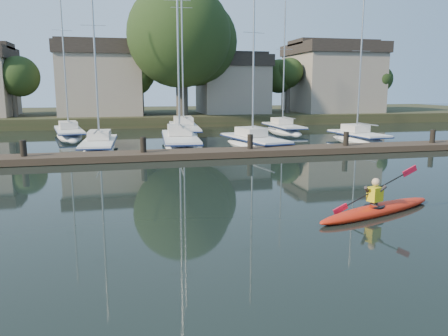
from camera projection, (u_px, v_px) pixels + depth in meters
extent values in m
plane|color=black|center=(294.00, 244.00, 10.89)|extent=(160.00, 160.00, 0.00)
ellipsoid|color=red|center=(377.00, 210.00, 13.46)|extent=(4.89, 2.32, 0.38)
cylinder|color=black|center=(374.00, 207.00, 13.35)|extent=(0.95, 0.95, 0.10)
imported|color=#2A2627|center=(375.00, 195.00, 13.28)|extent=(0.38, 0.46, 1.08)
cube|color=gold|center=(375.00, 194.00, 13.27)|extent=(0.50, 0.43, 0.44)
sphere|color=tan|center=(376.00, 182.00, 13.21)|extent=(0.24, 0.24, 0.24)
cube|color=#3F2D24|center=(198.00, 154.00, 24.26)|extent=(34.00, 2.00, 0.35)
cylinder|color=black|center=(24.00, 158.00, 22.22)|extent=(0.32, 0.32, 1.80)
cylinder|color=black|center=(144.00, 154.00, 23.57)|extent=(0.32, 0.32, 1.80)
cylinder|color=black|center=(250.00, 150.00, 24.91)|extent=(0.32, 0.32, 1.80)
cylinder|color=black|center=(346.00, 147.00, 26.26)|extent=(0.32, 0.32, 1.80)
cylinder|color=black|center=(432.00, 144.00, 27.60)|extent=(0.32, 0.32, 1.80)
ellipsoid|color=white|center=(100.00, 154.00, 27.47)|extent=(2.28, 8.01, 1.77)
cube|color=white|center=(99.00, 141.00, 27.32)|extent=(2.13, 6.58, 0.13)
cube|color=#16224E|center=(99.00, 142.00, 27.33)|extent=(2.21, 6.74, 0.07)
cube|color=beige|center=(99.00, 135.00, 27.72)|extent=(1.40, 2.27, 0.51)
cylinder|color=#9EA0A5|center=(94.00, 48.00, 26.52)|extent=(0.11, 0.11, 11.20)
cylinder|color=#9EA0A5|center=(97.00, 131.00, 26.03)|extent=(0.20, 3.02, 0.07)
cylinder|color=#9EA0A5|center=(93.00, 25.00, 26.27)|extent=(1.49, 0.09, 0.03)
ellipsoid|color=white|center=(180.00, 151.00, 29.30)|extent=(2.89, 9.79, 2.04)
cube|color=white|center=(180.00, 136.00, 29.13)|extent=(2.67, 8.04, 0.15)
cube|color=#16224E|center=(180.00, 138.00, 29.14)|extent=(2.77, 8.24, 0.09)
cube|color=beige|center=(179.00, 130.00, 29.62)|extent=(1.68, 2.80, 0.59)
cylinder|color=#9EA0A5|center=(178.00, 28.00, 28.12)|extent=(0.13, 0.13, 13.95)
cylinder|color=#9EA0A5|center=(181.00, 126.00, 27.56)|extent=(0.33, 3.67, 0.09)
cylinder|color=#9EA0A5|center=(177.00, 0.00, 27.81)|extent=(1.72, 0.15, 0.03)
ellipsoid|color=white|center=(254.00, 151.00, 28.96)|extent=(3.57, 8.08, 1.86)
cube|color=white|center=(254.00, 138.00, 28.79)|extent=(3.20, 6.68, 0.14)
cube|color=#16224E|center=(254.00, 139.00, 28.81)|extent=(3.31, 6.85, 0.08)
cube|color=beige|center=(251.00, 132.00, 29.15)|extent=(1.78, 2.42, 0.54)
cylinder|color=#9EA0A5|center=(254.00, 53.00, 28.01)|extent=(0.12, 0.12, 10.76)
cylinder|color=#9EA0A5|center=(263.00, 128.00, 27.60)|extent=(0.67, 2.93, 0.08)
cylinder|color=#9EA0A5|center=(254.00, 33.00, 27.77)|extent=(1.54, 0.34, 0.03)
ellipsoid|color=white|center=(358.00, 145.00, 32.01)|extent=(2.48, 6.68, 1.78)
cube|color=white|center=(358.00, 133.00, 31.86)|extent=(2.30, 5.50, 0.13)
cube|color=#16224E|center=(358.00, 134.00, 31.87)|extent=(2.38, 5.64, 0.07)
cube|color=beige|center=(355.00, 128.00, 32.16)|extent=(1.45, 1.93, 0.51)
cylinder|color=#9EA0A5|center=(360.00, 67.00, 31.17)|extent=(0.11, 0.11, 9.35)
cylinder|color=#9EA0A5|center=(367.00, 124.00, 30.80)|extent=(0.27, 2.49, 0.07)
cylinder|color=#9EA0A5|center=(361.00, 51.00, 30.97)|extent=(1.49, 0.15, 0.03)
ellipsoid|color=white|center=(70.00, 140.00, 34.79)|extent=(3.44, 8.66, 1.78)
cube|color=white|center=(69.00, 130.00, 34.64)|extent=(3.08, 7.15, 0.13)
cube|color=#16224E|center=(69.00, 130.00, 34.65)|extent=(3.18, 7.33, 0.08)
cube|color=beige|center=(68.00, 125.00, 35.03)|extent=(1.71, 2.56, 0.52)
cylinder|color=#9EA0A5|center=(63.00, 50.00, 33.74)|extent=(0.11, 0.11, 12.20)
cylinder|color=#9EA0A5|center=(69.00, 121.00, 33.36)|extent=(0.64, 3.17, 0.08)
cylinder|color=#9EA0A5|center=(62.00, 30.00, 33.47)|extent=(1.48, 0.29, 0.03)
ellipsoid|color=white|center=(184.00, 137.00, 37.09)|extent=(3.16, 11.14, 2.09)
cube|color=white|center=(184.00, 126.00, 36.91)|extent=(2.90, 9.16, 0.15)
cube|color=#16224E|center=(184.00, 127.00, 36.92)|extent=(3.00, 9.39, 0.09)
cube|color=beige|center=(183.00, 120.00, 37.47)|extent=(1.78, 3.19, 0.60)
cylinder|color=#9EA0A5|center=(182.00, 31.00, 35.81)|extent=(0.13, 0.13, 15.39)
cylinder|color=#9EA0A5|center=(185.00, 117.00, 35.14)|extent=(0.42, 4.17, 0.09)
cylinder|color=#9EA0A5|center=(182.00, 8.00, 35.47)|extent=(1.76, 0.17, 0.03)
ellipsoid|color=white|center=(283.00, 135.00, 38.60)|extent=(2.04, 7.59, 1.80)
cube|color=white|center=(283.00, 125.00, 38.44)|extent=(1.94, 6.23, 0.13)
cube|color=#16224E|center=(283.00, 126.00, 38.46)|extent=(2.01, 6.38, 0.08)
cube|color=beige|center=(282.00, 121.00, 38.81)|extent=(1.34, 2.13, 0.52)
cylinder|color=#9EA0A5|center=(284.00, 64.00, 37.70)|extent=(0.11, 0.11, 10.42)
cylinder|color=#9EA0A5|center=(288.00, 117.00, 37.22)|extent=(0.10, 2.88, 0.08)
cylinder|color=#9EA0A5|center=(284.00, 49.00, 37.47)|extent=(1.52, 0.04, 0.03)
cube|color=#242F17|center=(156.00, 115.00, 52.92)|extent=(90.00, 24.00, 1.00)
cube|color=gray|center=(101.00, 85.00, 45.19)|extent=(8.00, 8.00, 6.00)
cube|color=#322A24|center=(99.00, 50.00, 44.53)|extent=(8.40, 8.40, 1.20)
cube|color=gray|center=(232.00, 90.00, 48.42)|extent=(7.00, 7.00, 5.00)
cube|color=#322A24|center=(232.00, 61.00, 47.85)|extent=(7.35, 7.35, 1.20)
cube|color=gray|center=(331.00, 83.00, 50.97)|extent=(9.00, 9.00, 6.50)
cube|color=#322A24|center=(333.00, 49.00, 50.27)|extent=(9.45, 9.45, 1.20)
cylinder|color=#4E483F|center=(182.00, 90.00, 44.20)|extent=(1.20, 1.20, 5.00)
sphere|color=black|center=(181.00, 39.00, 43.29)|extent=(8.50, 8.50, 8.50)
cylinder|color=#4E483F|center=(15.00, 101.00, 41.76)|extent=(0.48, 0.48, 3.00)
sphere|color=black|center=(12.00, 75.00, 41.30)|extent=(3.40, 3.40, 3.40)
cylinder|color=#4E483F|center=(142.00, 101.00, 43.99)|extent=(0.38, 0.38, 2.80)
sphere|color=black|center=(141.00, 79.00, 43.58)|extent=(2.72, 2.72, 2.72)
cylinder|color=#4E483F|center=(288.00, 98.00, 48.49)|extent=(0.50, 0.50, 3.20)
sphere|color=black|center=(288.00, 74.00, 48.01)|extent=(3.57, 3.57, 3.57)
cylinder|color=#4E483F|center=(375.00, 101.00, 49.35)|extent=(0.41, 0.41, 2.60)
sphere|color=black|center=(377.00, 81.00, 48.96)|extent=(2.89, 2.89, 2.89)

